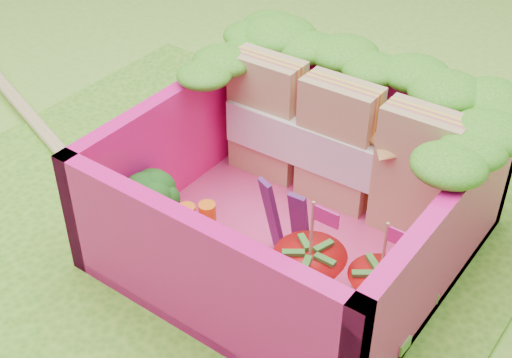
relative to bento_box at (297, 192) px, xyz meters
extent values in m
plane|color=#77B934|center=(-0.41, -0.21, -0.31)|extent=(14.00, 14.00, 0.00)
cube|color=#529D23|center=(-0.41, -0.21, -0.29)|extent=(2.60, 2.60, 0.03)
cube|color=#E0397B|center=(0.00, 0.00, -0.25)|extent=(1.30, 1.30, 0.05)
cube|color=#FB1589|center=(0.00, 0.61, 0.00)|extent=(1.30, 0.07, 0.55)
cube|color=#FB1589|center=(0.00, -0.61, 0.00)|extent=(1.30, 0.07, 0.55)
cube|color=#FB1589|center=(-0.61, 0.00, 0.00)|extent=(0.07, 1.30, 0.55)
cube|color=#FB1589|center=(0.61, 0.00, 0.00)|extent=(0.07, 1.30, 0.55)
ellipsoid|color=#287E16|center=(-0.50, 0.58, 0.33)|extent=(0.30, 0.30, 0.11)
ellipsoid|color=#287E16|center=(-0.33, 0.58, 0.33)|extent=(0.30, 0.30, 0.11)
ellipsoid|color=#287E16|center=(-0.17, 0.58, 0.33)|extent=(0.30, 0.30, 0.11)
ellipsoid|color=#287E16|center=(0.00, 0.58, 0.33)|extent=(0.30, 0.30, 0.11)
ellipsoid|color=#287E16|center=(0.17, 0.58, 0.33)|extent=(0.30, 0.30, 0.11)
ellipsoid|color=#287E16|center=(0.33, 0.58, 0.33)|extent=(0.30, 0.30, 0.11)
ellipsoid|color=#287E16|center=(0.50, 0.58, 0.33)|extent=(0.30, 0.30, 0.11)
ellipsoid|color=#287E16|center=(-0.58, 0.10, 0.33)|extent=(0.27, 0.27, 0.10)
ellipsoid|color=#287E16|center=(-0.58, 0.24, 0.33)|extent=(0.27, 0.27, 0.10)
ellipsoid|color=#287E16|center=(-0.58, 0.38, 0.33)|extent=(0.27, 0.27, 0.10)
ellipsoid|color=#287E16|center=(-0.58, 0.52, 0.33)|extent=(0.27, 0.27, 0.10)
ellipsoid|color=#287E16|center=(-0.58, 0.66, 0.33)|extent=(0.27, 0.27, 0.10)
ellipsoid|color=#287E16|center=(0.58, 0.10, 0.33)|extent=(0.27, 0.27, 0.10)
ellipsoid|color=#287E16|center=(0.58, 0.24, 0.33)|extent=(0.27, 0.27, 0.10)
ellipsoid|color=#287E16|center=(0.58, 0.38, 0.33)|extent=(0.27, 0.27, 0.10)
ellipsoid|color=#287E16|center=(0.58, 0.52, 0.33)|extent=(0.27, 0.27, 0.10)
cube|color=tan|center=(-0.37, 0.31, 0.07)|extent=(0.33, 0.16, 0.58)
cube|color=tan|center=(0.00, 0.31, 0.07)|extent=(0.33, 0.16, 0.58)
cube|color=tan|center=(0.37, 0.31, 0.07)|extent=(0.33, 0.16, 0.58)
cube|color=white|center=(0.00, 0.31, 0.04)|extent=(1.05, 0.20, 0.20)
cylinder|color=#629849|center=(-0.49, -0.32, -0.15)|extent=(0.12, 0.12, 0.15)
ellipsoid|color=#195316|center=(-0.49, -0.32, -0.02)|extent=(0.34, 0.34, 0.12)
cylinder|color=orange|center=(-0.27, -0.36, -0.10)|extent=(0.07, 0.07, 0.25)
cylinder|color=orange|center=(-0.23, -0.29, -0.11)|extent=(0.07, 0.07, 0.24)
cube|color=#461753|center=(-0.01, -0.15, -0.04)|extent=(0.07, 0.04, 0.38)
cube|color=#461753|center=(0.11, -0.15, -0.04)|extent=(0.07, 0.02, 0.38)
cone|color=red|center=(0.27, -0.31, -0.09)|extent=(0.26, 0.26, 0.26)
cylinder|color=tan|center=(0.27, -0.31, 0.16)|extent=(0.01, 0.01, 0.24)
cube|color=#CB2183|center=(0.32, -0.31, 0.24)|extent=(0.10, 0.01, 0.06)
cone|color=red|center=(0.50, -0.23, -0.11)|extent=(0.23, 0.23, 0.23)
cylinder|color=tan|center=(0.50, -0.23, 0.12)|extent=(0.01, 0.01, 0.24)
cube|color=#CB2183|center=(0.55, -0.23, 0.20)|extent=(0.10, 0.01, 0.06)
cube|color=#6AB438|center=(0.50, -0.07, -0.20)|extent=(0.31, 0.23, 0.05)
cube|color=#6AB438|center=(0.50, -0.28, -0.20)|extent=(0.32, 0.09, 0.05)
cube|color=#6AB438|center=(0.15, -0.35, -0.20)|extent=(0.23, 0.31, 0.05)
cube|color=tan|center=(-1.47, -0.11, -0.25)|extent=(2.25, 0.78, 0.04)
cube|color=tan|center=(-1.41, -0.09, -0.25)|extent=(2.25, 0.78, 0.04)
camera|label=1|loc=(1.20, -1.91, 1.76)|focal=50.00mm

